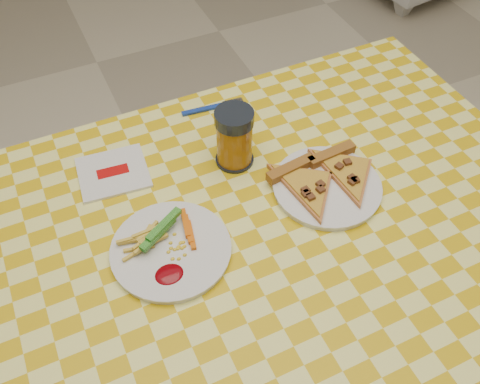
% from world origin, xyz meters
% --- Properties ---
extents(ground, '(8.00, 8.00, 0.00)m').
position_xyz_m(ground, '(0.00, 0.00, 0.00)').
color(ground, beige).
rests_on(ground, ground).
extents(table, '(1.28, 0.88, 0.76)m').
position_xyz_m(table, '(0.00, 0.00, 0.68)').
color(table, silver).
rests_on(table, ground).
extents(plate_left, '(0.28, 0.28, 0.01)m').
position_xyz_m(plate_left, '(-0.17, 0.02, 0.76)').
color(plate_left, silver).
rests_on(plate_left, table).
extents(plate_right, '(0.26, 0.26, 0.01)m').
position_xyz_m(plate_right, '(0.18, 0.03, 0.76)').
color(plate_right, silver).
rests_on(plate_right, table).
extents(fries_veggies, '(0.16, 0.15, 0.04)m').
position_xyz_m(fries_veggies, '(-0.18, 0.03, 0.78)').
color(fries_veggies, '#E1CA47').
rests_on(fries_veggies, plate_left).
extents(pizza_slices, '(0.25, 0.23, 0.02)m').
position_xyz_m(pizza_slices, '(0.18, 0.05, 0.78)').
color(pizza_slices, '#CC7C3F').
rests_on(pizza_slices, plate_right).
extents(drink_glass, '(0.08, 0.08, 0.14)m').
position_xyz_m(drink_glass, '(0.04, 0.19, 0.82)').
color(drink_glass, black).
rests_on(drink_glass, table).
extents(napkin, '(0.16, 0.15, 0.01)m').
position_xyz_m(napkin, '(-0.21, 0.26, 0.76)').
color(napkin, silver).
rests_on(napkin, table).
extents(fork, '(0.15, 0.03, 0.01)m').
position_xyz_m(fork, '(0.07, 0.37, 0.76)').
color(fork, navy).
rests_on(fork, table).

